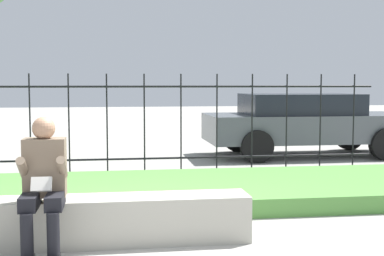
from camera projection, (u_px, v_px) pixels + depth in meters
ground_plane at (135, 242)px, 5.28m from camera, size 60.00×60.00×0.00m
stone_bench at (117, 222)px, 5.23m from camera, size 2.60×0.45×0.46m
person_seated_reader at (44, 180)px, 4.84m from camera, size 0.42×0.73×1.26m
grass_berm at (129, 193)px, 7.10m from camera, size 10.34×2.31×0.22m
iron_fence at (126, 125)px, 8.57m from camera, size 8.34×0.03×1.72m
car_parked_right at (305, 122)px, 11.48m from camera, size 4.35×1.93×1.34m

